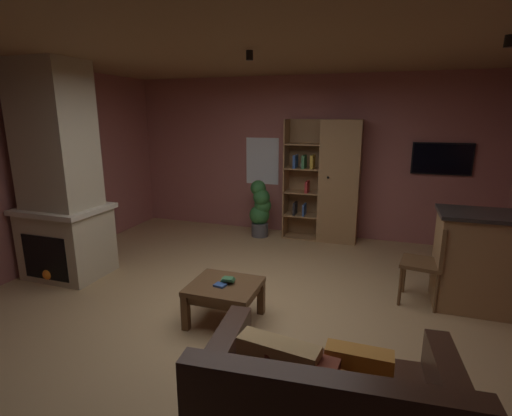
{
  "coord_description": "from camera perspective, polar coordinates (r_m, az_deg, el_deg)",
  "views": [
    {
      "loc": [
        1.29,
        -3.42,
        2.05
      ],
      "look_at": [
        0.0,
        0.4,
        1.05
      ],
      "focal_mm": 26.87,
      "sensor_mm": 36.0,
      "label": 1
    }
  ],
  "objects": [
    {
      "name": "dining_chair",
      "position": [
        4.56,
        24.54,
        -6.85
      ],
      "size": [
        0.48,
        0.48,
        0.92
      ],
      "color": "brown",
      "rests_on": "ground"
    },
    {
      "name": "wall_mounted_tv",
      "position": [
        6.46,
        25.94,
        6.61
      ],
      "size": [
        0.85,
        0.06,
        0.48
      ],
      "color": "black"
    },
    {
      "name": "track_light_spot_2",
      "position": [
        3.77,
        33.5,
        20.0
      ],
      "size": [
        0.07,
        0.07,
        0.09
      ],
      "primitive_type": "cylinder",
      "color": "black"
    },
    {
      "name": "coffee_table",
      "position": [
        3.91,
        -4.7,
        -12.3
      ],
      "size": [
        0.68,
        0.61,
        0.41
      ],
      "color": "brown",
      "rests_on": "ground"
    },
    {
      "name": "wall_left",
      "position": [
        5.6,
        -33.16,
        4.27
      ],
      "size": [
        0.06,
        5.98,
        2.66
      ],
      "primitive_type": "cube",
      "color": "#9E5B56",
      "rests_on": "ground"
    },
    {
      "name": "potted_floor_plant",
      "position": [
        6.49,
        0.65,
        -0.06
      ],
      "size": [
        0.37,
        0.35,
        0.96
      ],
      "color": "#4C4C51",
      "rests_on": "ground"
    },
    {
      "name": "table_book_0",
      "position": [
        3.83,
        -5.36,
        -11.36
      ],
      "size": [
        0.12,
        0.11,
        0.02
      ],
      "primitive_type": "cube",
      "rotation": [
        0.0,
        0.0,
        -0.17
      ],
      "color": "#2D4C8C",
      "rests_on": "coffee_table"
    },
    {
      "name": "window_pane_back",
      "position": [
        6.77,
        0.95,
        7.0
      ],
      "size": [
        0.59,
        0.01,
        0.81
      ],
      "primitive_type": "cube",
      "color": "white"
    },
    {
      "name": "floor",
      "position": [
        4.19,
        -1.81,
        -15.49
      ],
      "size": [
        6.12,
        5.98,
        0.02
      ],
      "primitive_type": "cube",
      "color": "tan",
      "rests_on": "ground"
    },
    {
      "name": "wall_back",
      "position": [
        6.61,
        7.33,
        7.54
      ],
      "size": [
        6.24,
        0.06,
        2.66
      ],
      "primitive_type": "cube",
      "color": "#9E5B56",
      "rests_on": "ground"
    },
    {
      "name": "bookshelf_cabinet",
      "position": [
        6.3,
        11.53,
        3.8
      ],
      "size": [
        1.2,
        0.41,
        1.96
      ],
      "color": "#997047",
      "rests_on": "ground"
    },
    {
      "name": "ceiling",
      "position": [
        3.71,
        -2.15,
        23.55
      ],
      "size": [
        6.12,
        5.98,
        0.02
      ],
      "primitive_type": "cube",
      "color": "#8E6B47"
    },
    {
      "name": "track_light_spot_1",
      "position": [
        3.96,
        -0.97,
        21.77
      ],
      "size": [
        0.07,
        0.07,
        0.09
      ],
      "primitive_type": "cylinder",
      "color": "black"
    },
    {
      "name": "track_light_spot_0",
      "position": [
        5.07,
        -25.68,
        18.74
      ],
      "size": [
        0.07,
        0.07,
        0.09
      ],
      "primitive_type": "cylinder",
      "color": "black"
    },
    {
      "name": "table_book_2",
      "position": [
        3.86,
        -4.19,
        -10.48
      ],
      "size": [
        0.11,
        0.09,
        0.02
      ],
      "primitive_type": "cube",
      "rotation": [
        0.0,
        0.0,
        0.1
      ],
      "color": "#387247",
      "rests_on": "coffee_table"
    },
    {
      "name": "stone_fireplace",
      "position": [
        5.34,
        -27.15,
        3.23
      ],
      "size": [
        1.02,
        0.82,
        2.66
      ],
      "color": "#BCAD8E",
      "rests_on": "ground"
    },
    {
      "name": "kitchen_bar_counter",
      "position": [
        4.79,
        33.71,
        -6.98
      ],
      "size": [
        1.49,
        0.62,
        1.06
      ],
      "color": "#997047",
      "rests_on": "ground"
    },
    {
      "name": "table_book_1",
      "position": [
        3.89,
        -4.17,
        -10.63
      ],
      "size": [
        0.14,
        0.1,
        0.02
      ],
      "primitive_type": "cube",
      "rotation": [
        0.0,
        0.0,
        0.13
      ],
      "color": "#387247",
      "rests_on": "coffee_table"
    }
  ]
}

